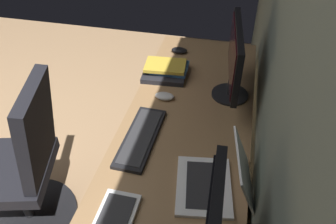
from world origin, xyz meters
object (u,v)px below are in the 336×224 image
(mouse_spare, at_px, (165,96))
(book_stack_near, at_px, (166,70))
(laptop_leftmost, at_px, (220,180))
(mouse_main, at_px, (179,50))
(monitor_secondary, at_px, (234,59))
(office_chair, at_px, (24,171))
(keyboard_main, at_px, (141,137))

(mouse_spare, relative_size, book_stack_near, 0.39)
(laptop_leftmost, xyz_separation_m, mouse_spare, (-0.53, -0.35, -0.03))
(mouse_spare, bearing_deg, laptop_leftmost, 33.48)
(laptop_leftmost, distance_m, mouse_main, 1.11)
(book_stack_near, bearing_deg, mouse_main, 174.59)
(laptop_leftmost, height_order, mouse_main, laptop_leftmost)
(book_stack_near, bearing_deg, monitor_secondary, 71.79)
(laptop_leftmost, relative_size, mouse_spare, 3.31)
(monitor_secondary, xyz_separation_m, mouse_spare, (0.11, -0.34, -0.21))
(laptop_leftmost, relative_size, office_chair, 0.35)
(monitor_secondary, xyz_separation_m, book_stack_near, (-0.13, -0.39, -0.20))
(keyboard_main, height_order, book_stack_near, book_stack_near)
(monitor_secondary, xyz_separation_m, keyboard_main, (0.44, -0.38, -0.22))
(mouse_main, bearing_deg, mouse_spare, 2.38)
(office_chair, bearing_deg, monitor_secondary, 118.68)
(book_stack_near, height_order, office_chair, office_chair)
(book_stack_near, bearing_deg, keyboard_main, 1.04)
(mouse_spare, bearing_deg, mouse_main, -177.62)
(mouse_main, bearing_deg, book_stack_near, -5.41)
(keyboard_main, bearing_deg, monitor_secondary, 139.45)
(mouse_spare, distance_m, book_stack_near, 0.24)
(laptop_leftmost, xyz_separation_m, book_stack_near, (-0.77, -0.40, -0.02))
(laptop_leftmost, distance_m, keyboard_main, 0.44)
(mouse_spare, distance_m, office_chair, 0.85)
(mouse_main, height_order, office_chair, office_chair)
(monitor_secondary, relative_size, keyboard_main, 1.21)
(keyboard_main, xyz_separation_m, office_chair, (0.11, -0.63, -0.28))
(keyboard_main, distance_m, office_chair, 0.70)
(keyboard_main, relative_size, mouse_spare, 4.07)
(book_stack_near, bearing_deg, office_chair, -42.43)
(mouse_main, height_order, mouse_spare, same)
(keyboard_main, xyz_separation_m, mouse_main, (-0.84, 0.02, 0.01))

